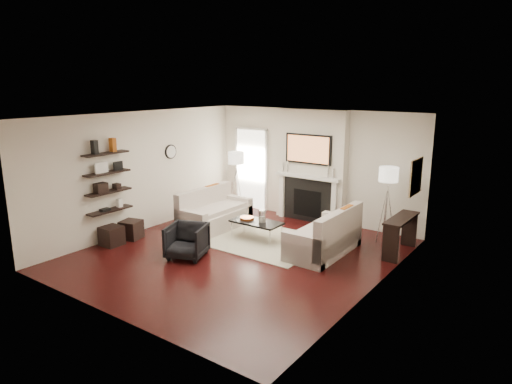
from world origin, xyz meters
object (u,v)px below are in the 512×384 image
Objects in this scene: lamp_left_shade at (236,158)px; loveseat_right_base at (323,243)px; armchair at (187,239)px; loveseat_left_base at (215,219)px; coffee_table at (256,222)px; ottoman_near at (131,230)px; lamp_right_shade at (389,174)px.

loveseat_right_base is at bearing -21.59° from lamp_left_shade.
lamp_left_shade is at bearing 89.51° from armchair.
loveseat_left_base is 1.27m from coffee_table.
coffee_table is 2.75× the size of lamp_left_shade.
ottoman_near is at bearing -146.46° from coffee_table.
loveseat_left_base reaches higher than ottoman_near.
lamp_left_shade is at bearing 158.41° from loveseat_right_base.
coffee_table is (1.25, -0.11, 0.19)m from loveseat_left_base.
lamp_left_shade is 3.90m from lamp_right_shade.
loveseat_right_base is 2.02m from lamp_right_shade.
loveseat_right_base is at bearing 1.07° from loveseat_left_base.
armchair is at bearing -131.07° from lamp_right_shade.
loveseat_left_base is 1.64× the size of coffee_table.
armchair is 3.39m from lamp_left_shade.
lamp_right_shade is (2.76, 3.17, 1.09)m from armchair.
loveseat_left_base is at bearing -178.93° from loveseat_right_base.
loveseat_right_base is at bearing 23.72° from ottoman_near.
loveseat_left_base is 2.77m from loveseat_right_base.
coffee_table is (-1.52, -0.16, 0.19)m from loveseat_right_base.
ottoman_near is at bearing 155.97° from armchair.
coffee_table is 1.52× the size of armchair.
coffee_table is 2.41m from lamp_left_shade.
lamp_left_shade reaches higher than ottoman_near.
lamp_right_shade reaches higher than loveseat_left_base.
loveseat_left_base is 1.91m from ottoman_near.
loveseat_left_base is at bearing -157.19° from lamp_right_shade.
loveseat_left_base and loveseat_right_base have the same top height.
lamp_right_shade is (0.73, 1.42, 1.24)m from loveseat_right_base.
armchair is at bearing -2.84° from ottoman_near.
loveseat_left_base is 4.50× the size of lamp_right_shade.
lamp_left_shade is at bearing -177.54° from lamp_right_shade.
loveseat_right_base is 4.50× the size of lamp_left_shade.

